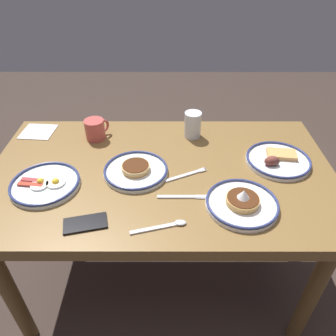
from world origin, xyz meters
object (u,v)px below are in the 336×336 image
cell_phone (85,223)px  plate_near_main (278,160)px  drinking_glass (193,126)px  paper_napkin (38,132)px  plate_far_side (136,170)px  tea_spoon (166,226)px  butter_knife (189,197)px  fork_near (186,175)px  coffee_mug (95,129)px  plate_center_pancakes (45,184)px  plate_far_companion (242,203)px

cell_phone → plate_near_main: bearing=-167.6°
plate_near_main → drinking_glass: drinking_glass is taller
plate_near_main → paper_napkin: (1.09, -0.25, -0.01)m
plate_far_side → tea_spoon: bearing=113.2°
butter_knife → paper_napkin: bearing=-33.4°
drinking_glass → tea_spoon: 0.59m
fork_near → plate_far_side: bearing=-4.7°
coffee_mug → drinking_glass: drinking_glass is taller
plate_far_side → drinking_glass: (-0.24, -0.28, 0.04)m
plate_far_side → paper_napkin: size_ratio=1.73×
fork_near → plate_center_pancakes: bearing=7.0°
plate_near_main → plate_center_pancakes: size_ratio=1.01×
coffee_mug → drinking_glass: bearing=-177.6°
plate_center_pancakes → drinking_glass: size_ratio=2.17×
plate_near_main → butter_knife: plate_near_main is taller
drinking_glass → butter_knife: 0.43m
plate_near_main → plate_far_side: (0.59, 0.07, -0.00)m
drinking_glass → paper_napkin: (0.74, -0.03, -0.05)m
plate_center_pancakes → tea_spoon: 0.51m
cell_phone → plate_far_companion: bearing=176.2°
coffee_mug → fork_near: (-0.41, 0.28, -0.05)m
plate_center_pancakes → plate_far_companion: bearing=171.7°
plate_far_side → butter_knife: 0.25m
plate_far_companion → drinking_glass: (0.15, -0.47, 0.04)m
plate_near_main → plate_far_companion: 0.33m
drinking_glass → tea_spoon: (0.12, 0.57, -0.05)m
plate_near_main → plate_far_companion: plate_far_companion is taller
plate_far_companion → drinking_glass: size_ratio=2.14×
coffee_mug → butter_knife: 0.58m
cell_phone → tea_spoon: (-0.27, 0.01, 0.00)m
plate_near_main → tea_spoon: (0.46, 0.36, -0.01)m
drinking_glass → tea_spoon: drinking_glass is taller
plate_far_companion → coffee_mug: size_ratio=2.46×
paper_napkin → plate_center_pancakes: bearing=111.5°
plate_far_companion → tea_spoon: size_ratio=1.39×
fork_near → butter_knife: 0.13m
cell_phone → butter_knife: cell_phone is taller
cell_phone → paper_napkin: 0.69m
paper_napkin → fork_near: bearing=154.4°
drinking_glass → cell_phone: size_ratio=0.84×
drinking_glass → butter_knife: drinking_glass is taller
paper_napkin → butter_knife: 0.84m
plate_far_companion → plate_far_side: size_ratio=1.00×
drinking_glass → cell_phone: 0.69m
plate_far_companion → plate_far_side: bearing=-25.9°
tea_spoon → butter_knife: bearing=-119.7°
tea_spoon → drinking_glass: bearing=-101.8°
plate_near_main → cell_phone: size_ratio=1.86×
plate_far_companion → coffee_mug: (0.60, -0.46, 0.03)m
plate_center_pancakes → drinking_glass: 0.69m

